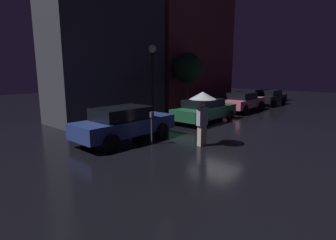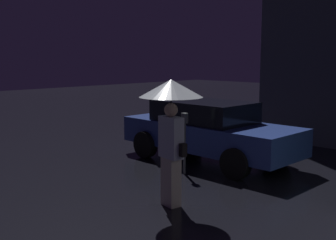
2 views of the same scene
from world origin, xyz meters
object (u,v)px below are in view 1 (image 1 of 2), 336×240
Objects in this scene: parked_car_green at (205,110)px; street_lamp_near at (153,65)px; parked_car_pink at (242,101)px; pedestrian_with_umbrella at (203,104)px; parked_car_black at (269,97)px; parked_car_blue at (124,123)px; parking_meter at (152,125)px.

parked_car_green is 4.07m from street_lamp_near.
parked_car_pink is at bearing 0.90° from parked_car_green.
parked_car_green is at bearing -58.82° from street_lamp_near.
street_lamp_near is at bearing 73.38° from pedestrian_with_umbrella.
parked_car_green is 1.00× the size of parked_car_pink.
parked_car_black is 0.89× the size of street_lamp_near.
street_lamp_near is at bearing 169.05° from parked_car_black.
pedestrian_with_umbrella is at bearing -149.00° from parked_car_green.
parked_car_pink is at bearing 0.81° from parked_car_blue.
parked_car_green is (5.90, -0.18, -0.07)m from parked_car_blue.
parked_car_green is 5.23m from pedestrian_with_umbrella.
parked_car_blue is 3.36× the size of parking_meter.
pedestrian_with_umbrella is (1.57, -2.93, 0.92)m from parked_car_blue.
parked_car_pink is 7.83m from street_lamp_near.
street_lamp_near is at bearing 158.54° from parked_car_pink.
parking_meter is at bearing -175.13° from parked_car_pink.
parked_car_pink is at bearing -179.90° from parked_car_black.
parked_car_pink is 1.15× the size of parked_car_black.
pedestrian_with_umbrella is (-4.34, -2.74, 0.99)m from parked_car_green.
pedestrian_with_umbrella is at bearing -54.18° from parking_meter.
parked_car_blue is at bearing -149.68° from street_lamp_near.
parked_car_black is 16.02m from parking_meter.
parked_car_pink is at bearing 6.83° from parking_meter.
parked_car_blue is at bearing 128.09° from pedestrian_with_umbrella.
pedestrian_with_umbrella reaches higher than parked_car_blue.
pedestrian_with_umbrella reaches higher than parked_car_black.
street_lamp_near reaches higher than parked_car_black.
parked_car_black is 12.61m from street_lamp_near.
street_lamp_near is at bearing 30.97° from parked_car_blue.
parked_car_green is 1.16× the size of parked_car_black.
parked_car_black is at bearing -0.62° from parked_car_green.
parking_meter is (-1.19, 1.65, -0.87)m from pedestrian_with_umbrella.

